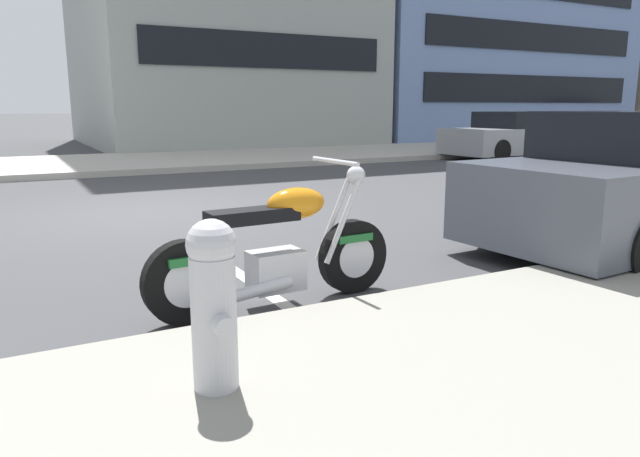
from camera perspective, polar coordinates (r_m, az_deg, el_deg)
name	(u,v)px	position (r m, az deg, el deg)	size (l,w,h in m)	color
ground_plane	(151,213)	(8.80, -15.95, 1.43)	(260.00, 260.00, 0.00)	#3D3D3F
sidewalk_far_curb	(456,149)	(21.08, 12.89, 7.50)	(120.00, 5.00, 0.14)	#ADA89E
parking_stall_stripe	(271,295)	(4.81, -4.71, -6.43)	(0.12, 2.20, 0.01)	silver
parked_motorcycle	(278,253)	(4.46, -4.01, -2.36)	(2.01, 0.62, 1.10)	black
car_opposite_curb	(514,136)	(18.51, 18.16, 8.44)	(4.50, 2.08, 1.34)	gray
fire_hydrant	(213,300)	(2.90, -10.21, -6.81)	(0.24, 0.36, 0.84)	#B7B7BC
townhouse_corner_block	(470,30)	(29.97, 14.24, 18.04)	(13.65, 8.09, 9.99)	#6B84B2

